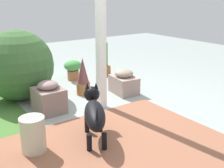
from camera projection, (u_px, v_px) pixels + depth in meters
ground_plane at (115, 112)px, 3.83m from camera, size 12.00×12.00×0.00m
brick_path at (115, 149)px, 2.91m from camera, size 1.80×2.40×0.02m
porch_pillar at (101, 26)px, 3.69m from camera, size 0.11×0.11×2.29m
stone_planter_nearest at (124, 82)px, 4.53m from camera, size 0.50×0.38×0.40m
stone_planter_mid at (49, 98)px, 3.80m from camera, size 0.43×0.37×0.45m
round_shrub at (18, 65)px, 4.18m from camera, size 1.07×1.07×1.07m
terracotta_pot_spiky at (83, 77)px, 4.44m from camera, size 0.22×0.22×0.61m
terracotta_pot_broad at (73, 68)px, 5.23m from camera, size 0.33×0.33×0.38m
terracotta_pot_tall at (104, 63)px, 5.56m from camera, size 0.26×0.26×0.65m
dog at (94, 112)px, 3.03m from camera, size 0.78×0.52×0.56m
ceramic_urn at (33, 135)px, 2.81m from camera, size 0.25×0.25×0.39m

